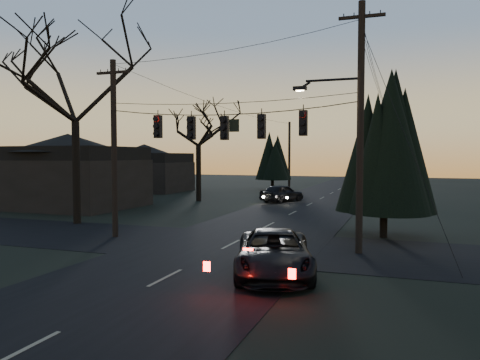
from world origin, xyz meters
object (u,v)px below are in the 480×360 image
(utility_pole_left, at_px, (115,237))
(utility_pole_far_r, at_px, (386,196))
(bare_tree_left, at_px, (75,80))
(suv_near, at_px, (274,254))
(sedan_oncoming_a, at_px, (282,193))
(evergreen_right, at_px, (385,144))
(utility_pole_far_l, at_px, (289,188))
(utility_pole_right, at_px, (359,253))

(utility_pole_left, relative_size, utility_pole_far_r, 1.00)
(bare_tree_left, xyz_separation_m, suv_near, (13.88, -7.57, -7.51))
(sedan_oncoming_a, bearing_deg, evergreen_right, 144.79)
(bare_tree_left, height_order, suv_near, bare_tree_left)
(utility_pole_far_l, xyz_separation_m, bare_tree_left, (-4.68, -32.95, 8.23))
(utility_pole_far_r, height_order, bare_tree_left, bare_tree_left)
(utility_pole_left, height_order, bare_tree_left, bare_tree_left)
(utility_pole_far_l, distance_m, sedan_oncoming_a, 17.05)
(utility_pole_left, distance_m, utility_pole_far_l, 36.00)
(suv_near, distance_m, sedan_oncoming_a, 24.52)
(bare_tree_left, relative_size, suv_near, 2.25)
(utility_pole_left, bearing_deg, sedan_oncoming_a, 80.09)
(utility_pole_far_l, bearing_deg, sedan_oncoming_a, -78.57)
(suv_near, bearing_deg, sedan_oncoming_a, 87.55)
(utility_pole_far_r, bearing_deg, utility_pole_left, -112.33)
(utility_pole_far_r, xyz_separation_m, sedan_oncoming_a, (-8.13, -8.69, 0.74))
(suv_near, bearing_deg, evergreen_right, 54.25)
(utility_pole_far_l, xyz_separation_m, evergreen_right, (12.28, -31.85, 4.48))
(utility_pole_left, distance_m, suv_near, 10.27)
(evergreen_right, bearing_deg, utility_pole_far_r, 91.87)
(bare_tree_left, distance_m, sedan_oncoming_a, 19.63)
(utility_pole_left, distance_m, utility_pole_far_r, 30.27)
(utility_pole_far_l, height_order, suv_near, utility_pole_far_l)
(bare_tree_left, bearing_deg, utility_pole_left, -33.11)
(utility_pole_far_l, relative_size, sedan_oncoming_a, 1.84)
(utility_pole_left, relative_size, evergreen_right, 1.09)
(utility_pole_far_r, relative_size, utility_pole_far_l, 1.06)
(utility_pole_far_r, bearing_deg, evergreen_right, -88.13)
(utility_pole_right, xyz_separation_m, utility_pole_far_r, (0.00, 28.00, 0.00))
(utility_pole_right, height_order, bare_tree_left, bare_tree_left)
(suv_near, bearing_deg, utility_pole_right, 46.81)
(utility_pole_left, xyz_separation_m, bare_tree_left, (-4.68, 3.05, 8.23))
(bare_tree_left, bearing_deg, utility_pole_far_l, 81.91)
(utility_pole_far_r, relative_size, suv_near, 1.63)
(utility_pole_right, xyz_separation_m, suv_near, (-2.30, -4.52, 0.73))
(utility_pole_right, bearing_deg, utility_pole_far_r, 90.00)
(utility_pole_far_l, xyz_separation_m, sedan_oncoming_a, (3.37, -16.69, 0.74))
(utility_pole_right, distance_m, utility_pole_far_r, 28.00)
(utility_pole_right, height_order, utility_pole_far_l, utility_pole_right)
(utility_pole_far_l, bearing_deg, bare_tree_left, -98.09)
(utility_pole_right, height_order, utility_pole_far_r, utility_pole_right)
(evergreen_right, bearing_deg, suv_near, -109.55)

